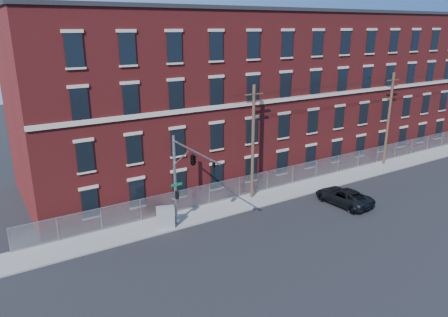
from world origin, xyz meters
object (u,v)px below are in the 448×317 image
at_px(traffic_signal_mast, 189,166).
at_px(utility_cabinet, 165,217).
at_px(pickup_truck, 344,196).
at_px(utility_pole_near, 253,141).

distance_m(traffic_signal_mast, utility_cabinet, 4.98).
distance_m(pickup_truck, utility_cabinet, 15.45).
distance_m(utility_pole_near, pickup_truck, 9.18).
xyz_separation_m(utility_pole_near, pickup_truck, (5.91, -5.29, -4.62)).
distance_m(utility_pole_near, utility_cabinet, 10.14).
distance_m(traffic_signal_mast, utility_pole_near, 8.70).
relative_size(traffic_signal_mast, utility_cabinet, 4.21).
bearing_deg(traffic_signal_mast, utility_cabinet, 117.24).
relative_size(utility_pole_near, pickup_truck, 1.95).
bearing_deg(utility_pole_near, utility_cabinet, -171.20).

